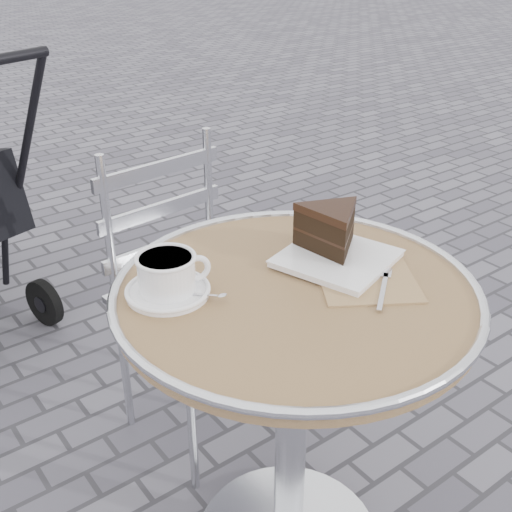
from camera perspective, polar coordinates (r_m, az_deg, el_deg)
cafe_table at (r=1.33m, az=3.36°, el=-8.98°), size 0.72×0.72×0.74m
cappuccino_set at (r=1.22m, az=-7.82°, el=-1.91°), size 0.16×0.17×0.08m
cake_plate_set at (r=1.34m, az=6.88°, el=1.84°), size 0.26×0.35×0.11m
bistro_chair at (r=1.77m, az=-6.82°, el=-0.54°), size 0.41×0.41×0.86m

